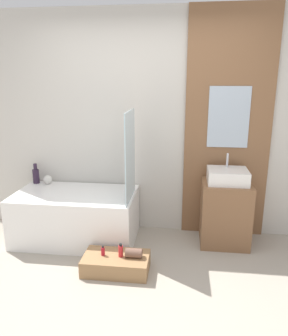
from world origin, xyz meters
The scene contains 13 objects.
ground_plane centered at (0.00, 0.00, 0.00)m, with size 12.00×12.00×0.00m, color #A39989.
wall_tiled_back centered at (0.00, 1.58, 1.30)m, with size 4.20×0.06×2.60m, color beige.
wall_wood_accent centered at (0.92, 1.53, 1.31)m, with size 0.96×0.04×2.60m.
bathtub centered at (-0.79, 1.14, 0.29)m, with size 1.37×0.78×0.57m.
glass_shower_screen centered at (-0.13, 1.06, 1.04)m, with size 0.01×0.57×0.95m, color silver.
wooden_step_bench centered at (-0.19, 0.54, 0.08)m, with size 0.64×0.36×0.16m, color #997047.
vanity_cabinet centered at (0.92, 1.27, 0.36)m, with size 0.53×0.48×0.72m, color brown.
sink centered at (0.92, 1.27, 0.80)m, with size 0.43×0.37×0.31m.
vase_tall_dark centered at (-1.38, 1.44, 0.67)m, with size 0.08×0.08×0.25m.
vase_round_light centered at (-1.23, 1.43, 0.63)m, with size 0.11×0.11×0.11m, color silver.
bottle_soap_primary centered at (-0.32, 0.54, 0.21)m, with size 0.04×0.04×0.10m.
bottle_soap_secondary centered at (-0.14, 0.54, 0.22)m, with size 0.05×0.05×0.14m.
towel_roll centered at (-0.02, 0.54, 0.21)m, with size 0.09×0.09×0.16m, color brown.
Camera 1 is at (0.43, -2.25, 1.83)m, focal length 35.00 mm.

